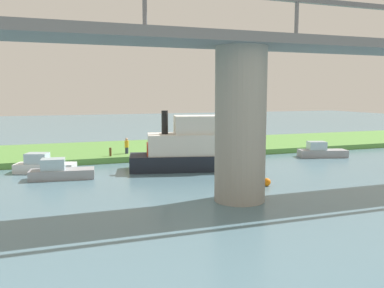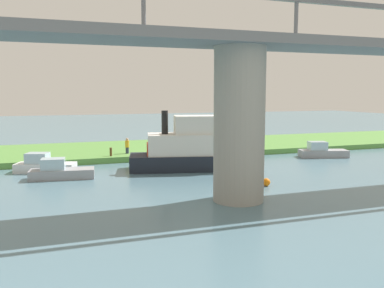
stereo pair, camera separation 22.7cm
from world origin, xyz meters
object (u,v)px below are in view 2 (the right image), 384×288
(motorboat_red, at_px, (60,171))
(mooring_post, at_px, (111,152))
(houseboat_blue, at_px, (192,148))
(bridge_pylon, at_px, (239,125))
(person_on_bank, at_px, (127,146))
(marker_buoy, at_px, (266,182))
(riverboat_paddlewheel, at_px, (44,165))
(pontoon_yellow, at_px, (322,152))

(motorboat_red, bearing_deg, mooring_post, -126.57)
(houseboat_blue, distance_m, motorboat_red, 9.79)
(mooring_post, distance_m, motorboat_red, 7.35)
(houseboat_blue, bearing_deg, motorboat_red, 1.61)
(bridge_pylon, height_order, mooring_post, bridge_pylon)
(bridge_pylon, height_order, person_on_bank, bridge_pylon)
(person_on_bank, relative_size, marker_buoy, 2.78)
(riverboat_paddlewheel, height_order, marker_buoy, riverboat_paddlewheel)
(motorboat_red, height_order, marker_buoy, motorboat_red)
(mooring_post, xyz_separation_m, houseboat_blue, (-5.34, 5.62, 0.81))
(mooring_post, bearing_deg, pontoon_yellow, 168.18)
(person_on_bank, bearing_deg, bridge_pylon, 100.25)
(riverboat_paddlewheel, distance_m, motorboat_red, 3.16)
(riverboat_paddlewheel, relative_size, pontoon_yellow, 1.00)
(motorboat_red, bearing_deg, pontoon_yellow, -174.98)
(motorboat_red, xyz_separation_m, marker_buoy, (-12.16, 6.74, -0.26))
(mooring_post, relative_size, pontoon_yellow, 0.16)
(riverboat_paddlewheel, bearing_deg, bridge_pylon, 128.94)
(person_on_bank, distance_m, pontoon_yellow, 17.67)
(bridge_pylon, xyz_separation_m, houseboat_blue, (-0.79, -9.63, -2.46))
(bridge_pylon, relative_size, houseboat_blue, 0.89)
(person_on_bank, distance_m, houseboat_blue, 7.65)
(mooring_post, relative_size, marker_buoy, 1.44)
(bridge_pylon, bearing_deg, mooring_post, -73.38)
(person_on_bank, bearing_deg, motorboat_red, 49.23)
(houseboat_blue, bearing_deg, pontoon_yellow, -172.50)
(pontoon_yellow, relative_size, motorboat_red, 1.03)
(riverboat_paddlewheel, bearing_deg, houseboat_blue, 165.86)
(pontoon_yellow, bearing_deg, marker_buoy, 39.10)
(person_on_bank, height_order, pontoon_yellow, person_on_bank)
(mooring_post, xyz_separation_m, riverboat_paddlewheel, (5.42, 2.91, -0.35))
(houseboat_blue, bearing_deg, riverboat_paddlewheel, -14.14)
(person_on_bank, distance_m, motorboat_red, 9.18)
(bridge_pylon, height_order, houseboat_blue, bridge_pylon)
(riverboat_paddlewheel, bearing_deg, pontoon_yellow, 177.69)
(houseboat_blue, bearing_deg, mooring_post, -46.48)
(bridge_pylon, xyz_separation_m, mooring_post, (4.55, -15.25, -3.27))
(houseboat_blue, xyz_separation_m, motorboat_red, (9.71, 0.27, -1.17))
(riverboat_paddlewheel, xyz_separation_m, motorboat_red, (-1.04, 2.98, -0.00))
(person_on_bank, xyz_separation_m, pontoon_yellow, (-16.96, 4.92, -0.69))
(person_on_bank, xyz_separation_m, houseboat_blue, (-3.73, 6.66, 0.47))
(person_on_bank, height_order, houseboat_blue, houseboat_blue)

